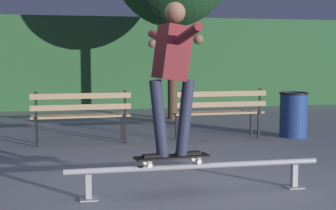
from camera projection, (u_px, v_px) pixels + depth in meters
The scene contains 8 objects.
ground_plane at pixel (196, 193), 5.11m from camera, with size 90.00×90.00×0.00m, color gray.
hedge_backdrop at pixel (111, 63), 14.01m from camera, with size 24.00×1.20×2.54m, color #2D5B33.
grind_rail at pixel (196, 170), 5.09m from camera, with size 2.69×0.18×0.32m.
skateboard at pixel (172, 157), 5.03m from camera, with size 0.80×0.30×0.09m.
skateboarder at pixel (172, 66), 4.94m from camera, with size 0.63×1.40×1.56m.
park_bench_leftmost at pixel (81, 112), 7.99m from camera, with size 1.61×0.47×0.88m.
park_bench_left_center at pixel (219, 108), 8.48m from camera, with size 1.61×0.47×0.88m.
trash_can at pixel (293, 114), 8.75m from camera, with size 0.52×0.52×0.80m.
Camera 1 is at (-1.33, -4.83, 1.40)m, focal length 52.60 mm.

